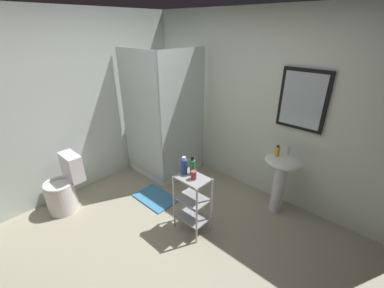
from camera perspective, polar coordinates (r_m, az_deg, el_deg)
name	(u,v)px	position (r m, az deg, el deg)	size (l,w,h in m)	color
ground_plane	(159,252)	(3.08, -7.51, -22.96)	(4.20, 4.20, 0.02)	#A49C84
wall_back	(256,107)	(3.64, 14.31, 8.17)	(4.20, 0.14, 2.50)	silver
wall_left	(64,109)	(3.85, -26.88, 7.08)	(0.10, 4.20, 2.50)	silver
shower_stall	(165,147)	(4.18, -6.18, -0.58)	(0.92, 0.92, 2.00)	white
pedestal_sink	(281,174)	(3.40, 19.41, -6.32)	(0.46, 0.37, 0.81)	white
sink_faucet	(289,151)	(3.37, 20.95, -1.40)	(0.03, 0.03, 0.10)	silver
toilet	(64,188)	(3.80, -26.90, -8.93)	(0.37, 0.49, 0.76)	white
storage_cart	(193,200)	(3.01, 0.13, -12.48)	(0.38, 0.28, 0.74)	silver
hand_soap_bottle	(277,151)	(3.28, 18.67, -1.50)	(0.06, 0.06, 0.14)	gold
body_wash_bottle_green	(192,166)	(2.85, 0.10, -5.09)	(0.06, 0.06, 0.22)	#349A53
shampoo_bottle_blue	(184,166)	(2.87, -1.81, -4.97)	(0.08, 0.08, 0.21)	#3252AE
rinse_cup	(194,175)	(2.78, 0.37, -7.02)	(0.06, 0.06, 0.10)	#B24742
bath_mat	(156,198)	(3.78, -8.22, -11.91)	(0.60, 0.40, 0.02)	teal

